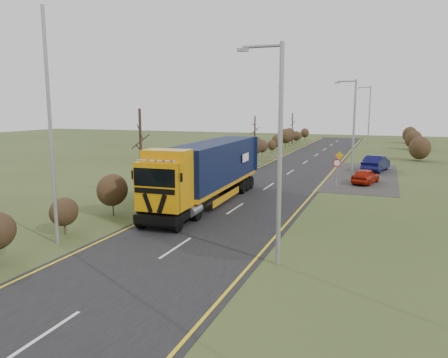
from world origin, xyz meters
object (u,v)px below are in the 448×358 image
Objects in this scene: car_red_hatchback at (365,176)px; speed_sign at (337,168)px; streetlight_near at (277,146)px; car_blue_sedan at (376,163)px; lorry at (208,169)px.

speed_sign is (-1.99, -2.79, 0.94)m from car_red_hatchback.
streetlight_near is 3.80× the size of speed_sign.
car_blue_sedan reaches higher than car_red_hatchback.
streetlight_near is (6.62, -9.09, 2.41)m from lorry.
lorry is at bearing -129.58° from speed_sign.
lorry is at bearing 75.84° from car_blue_sedan.
lorry is 21.20m from car_blue_sedan.
lorry is 11.51m from streetlight_near.
speed_sign is at bearing 88.85° from car_blue_sedan.
car_red_hatchback is at bearing 98.39° from car_blue_sedan.
lorry is 1.69× the size of streetlight_near.
lorry is 11.08m from speed_sign.
lorry reaches higher than speed_sign.
speed_sign is at bearing 88.63° from streetlight_near.
streetlight_near is (-3.01, -27.93, 3.90)m from car_blue_sedan.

